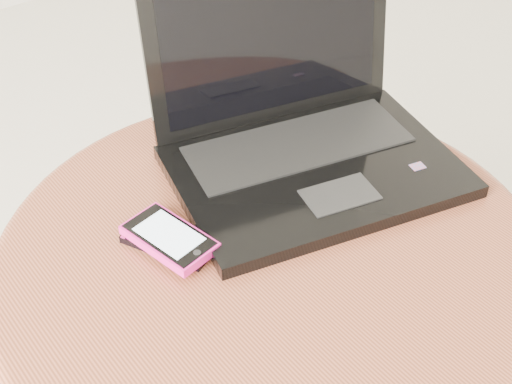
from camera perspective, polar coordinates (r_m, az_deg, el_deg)
table at (r=0.93m, az=1.19°, el=-9.33°), size 0.67×0.67×0.53m
laptop at (r=0.95m, az=3.69°, el=4.72°), size 0.42×0.37×0.24m
phone_black at (r=0.85m, az=-6.81°, el=-3.75°), size 0.10×0.12×0.01m
phone_pink at (r=0.84m, az=-6.93°, el=-3.66°), size 0.08×0.12×0.01m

